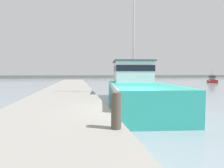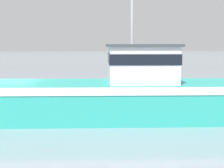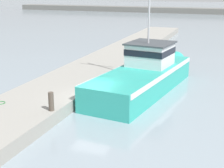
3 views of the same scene
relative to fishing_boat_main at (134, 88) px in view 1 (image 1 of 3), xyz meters
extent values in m
plane|color=#84939E|center=(-2.05, -5.51, -1.30)|extent=(320.00, 320.00, 0.00)
cube|color=gray|center=(-5.62, -5.51, -0.90)|extent=(5.10, 80.00, 0.80)
cube|color=slate|center=(27.95, 77.95, -0.54)|extent=(180.00, 5.00, 1.52)
cube|color=teal|center=(-0.09, -0.62, -0.42)|extent=(5.49, 12.82, 1.76)
cone|color=teal|center=(0.95, 6.63, -0.42)|extent=(1.97, 2.45, 1.67)
cube|color=silver|center=(-0.09, -0.62, 0.29)|extent=(5.53, 12.59, 0.35)
cube|color=silver|center=(0.13, 0.92, 1.31)|extent=(3.43, 3.49, 1.70)
cube|color=black|center=(0.13, 0.92, 1.61)|extent=(3.49, 3.56, 0.48)
cube|color=#3D4247|center=(0.13, 0.92, 2.22)|extent=(3.70, 3.77, 0.12)
cylinder|color=#B2B2B7|center=(0.07, 0.46, 5.86)|extent=(0.14, 0.14, 7.16)
cube|color=#AD231E|center=(30.52, 26.44, -0.92)|extent=(3.43, 4.36, 0.75)
cone|color=#AD231E|center=(31.63, 28.53, -0.92)|extent=(0.97, 0.97, 0.71)
cube|color=beige|center=(30.52, 26.44, -0.62)|extent=(3.43, 4.31, 0.15)
cube|color=beige|center=(30.76, 26.88, 0.05)|extent=(1.85, 1.81, 1.19)
cube|color=black|center=(30.76, 26.88, 0.26)|extent=(1.89, 1.85, 0.33)
cube|color=#3D4247|center=(30.76, 26.88, 0.70)|extent=(2.00, 1.95, 0.12)
cylinder|color=#B2B2B7|center=(30.66, 26.71, 1.66)|extent=(0.14, 0.14, 1.78)
cylinder|color=#B2B2B7|center=(30.66, 26.71, 2.10)|extent=(1.44, 0.83, 0.10)
cylinder|color=#51473D|center=(-3.41, -8.46, 0.06)|extent=(0.31, 0.31, 1.12)
camera|label=1|loc=(-4.57, -13.60, 1.20)|focal=28.00mm
camera|label=2|loc=(15.92, -3.34, 2.27)|focal=55.00mm
camera|label=3|loc=(6.29, -24.93, 6.54)|focal=55.00mm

